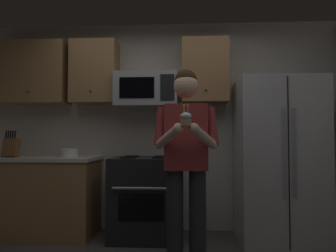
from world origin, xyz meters
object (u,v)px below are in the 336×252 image
(refrigerator, at_px, (278,160))
(bowl_large_white, at_px, (69,153))
(person, at_px, (186,155))
(knife_block, at_px, (11,147))
(cupcake, at_px, (186,119))
(microwave, at_px, (147,90))
(oven_range, at_px, (145,197))

(refrigerator, xyz_separation_m, bowl_large_white, (-2.40, 0.05, 0.07))
(person, bearing_deg, bowl_large_white, 148.39)
(knife_block, height_order, bowl_large_white, knife_block)
(person, relative_size, cupcake, 10.13)
(refrigerator, relative_size, knife_block, 5.63)
(microwave, height_order, refrigerator, microwave)
(refrigerator, relative_size, cupcake, 10.35)
(oven_range, bearing_deg, knife_block, -178.93)
(knife_block, xyz_separation_m, cupcake, (2.06, -1.13, 0.26))
(knife_block, bearing_deg, refrigerator, -0.18)
(microwave, relative_size, cupcake, 4.26)
(knife_block, height_order, person, person)
(knife_block, distance_m, bowl_large_white, 0.69)
(microwave, xyz_separation_m, bowl_large_white, (-0.90, -0.11, -0.75))
(bowl_large_white, relative_size, cupcake, 1.23)
(oven_range, xyz_separation_m, refrigerator, (1.50, -0.04, 0.44))
(bowl_large_white, bearing_deg, cupcake, -40.54)
(refrigerator, bearing_deg, oven_range, 178.50)
(knife_block, relative_size, cupcake, 1.84)
(microwave, bearing_deg, refrigerator, -6.03)
(refrigerator, height_order, person, refrigerator)
(knife_block, xyz_separation_m, bowl_large_white, (0.68, 0.04, -0.06))
(bowl_large_white, bearing_deg, microwave, 6.81)
(microwave, xyz_separation_m, knife_block, (-1.59, -0.15, -0.68))
(knife_block, distance_m, cupcake, 2.36)
(microwave, relative_size, person, 0.42)
(refrigerator, bearing_deg, bowl_large_white, 178.78)
(microwave, height_order, person, microwave)
(microwave, distance_m, bowl_large_white, 1.18)
(person, height_order, cupcake, person)
(bowl_large_white, xyz_separation_m, person, (1.37, -0.84, 0.02))
(bowl_large_white, height_order, cupcake, cupcake)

